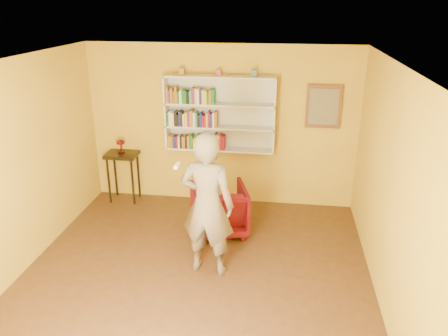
{
  "coord_description": "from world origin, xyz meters",
  "views": [
    {
      "loc": [
        1.03,
        -4.49,
        3.35
      ],
      "look_at": [
        0.29,
        0.75,
        1.29
      ],
      "focal_mm": 35.0,
      "sensor_mm": 36.0,
      "label": 1
    }
  ],
  "objects_px": {
    "bookshelf": "(220,113)",
    "armchair": "(219,209)",
    "ruby_lustre": "(121,144)",
    "console_table": "(122,161)",
    "person": "(207,205)"
  },
  "relations": [
    {
      "from": "bookshelf",
      "to": "armchair",
      "type": "height_order",
      "value": "bookshelf"
    },
    {
      "from": "bookshelf",
      "to": "ruby_lustre",
      "type": "xyz_separation_m",
      "value": [
        -1.69,
        -0.16,
        -0.55
      ]
    },
    {
      "from": "console_table",
      "to": "armchair",
      "type": "distance_m",
      "value": 2.06
    },
    {
      "from": "bookshelf",
      "to": "person",
      "type": "height_order",
      "value": "bookshelf"
    },
    {
      "from": "console_table",
      "to": "ruby_lustre",
      "type": "bearing_deg",
      "value": -59.04
    },
    {
      "from": "ruby_lustre",
      "to": "console_table",
      "type": "bearing_deg",
      "value": 120.96
    },
    {
      "from": "console_table",
      "to": "bookshelf",
      "type": "bearing_deg",
      "value": 5.39
    },
    {
      "from": "bookshelf",
      "to": "console_table",
      "type": "distance_m",
      "value": 1.91
    },
    {
      "from": "ruby_lustre",
      "to": "armchair",
      "type": "xyz_separation_m",
      "value": [
        1.82,
        -0.89,
        -0.67
      ]
    },
    {
      "from": "console_table",
      "to": "armchair",
      "type": "relative_size",
      "value": 1.06
    },
    {
      "from": "console_table",
      "to": "person",
      "type": "bearing_deg",
      "value": -46.36
    },
    {
      "from": "ruby_lustre",
      "to": "armchair",
      "type": "relative_size",
      "value": 0.29
    },
    {
      "from": "console_table",
      "to": "ruby_lustre",
      "type": "xyz_separation_m",
      "value": [
        0.0,
        -0.0,
        0.32
      ]
    },
    {
      "from": "bookshelf",
      "to": "ruby_lustre",
      "type": "distance_m",
      "value": 1.78
    },
    {
      "from": "console_table",
      "to": "armchair",
      "type": "bearing_deg",
      "value": -26.14
    }
  ]
}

